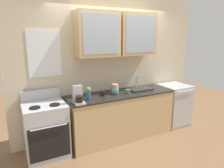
% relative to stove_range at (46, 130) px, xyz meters
% --- Properties ---
extents(ground_plane, '(10.00, 10.00, 0.00)m').
position_rel_stove_range_xyz_m(ground_plane, '(1.43, 0.00, -0.46)').
color(ground_plane, brown).
extents(back_wall_unit, '(3.98, 0.46, 2.73)m').
position_rel_stove_range_xyz_m(back_wall_unit, '(1.43, 0.32, 1.09)').
color(back_wall_unit, beige).
rests_on(back_wall_unit, ground_plane).
extents(counter, '(2.10, 0.67, 0.91)m').
position_rel_stove_range_xyz_m(counter, '(1.43, 0.00, -0.01)').
color(counter, tan).
rests_on(counter, ground_plane).
extents(stove_range, '(0.67, 0.65, 1.09)m').
position_rel_stove_range_xyz_m(stove_range, '(0.00, 0.00, 0.00)').
color(stove_range, silver).
rests_on(stove_range, ground_plane).
extents(sink_faucet, '(0.47, 0.31, 0.25)m').
position_rel_stove_range_xyz_m(sink_faucet, '(1.90, 0.05, 0.47)').
color(sink_faucet, '#2D2D30').
rests_on(sink_faucet, counter).
extents(bowl_stack, '(0.16, 0.16, 0.19)m').
position_rel_stove_range_xyz_m(bowl_stack, '(1.30, 0.01, 0.53)').
color(bowl_stack, '#4C4C54').
rests_on(bowl_stack, counter).
extents(vase, '(0.09, 0.09, 0.22)m').
position_rel_stove_range_xyz_m(vase, '(0.73, -0.09, 0.57)').
color(vase, '#33598C').
rests_on(vase, counter).
extents(cup_near_sink, '(0.12, 0.09, 0.08)m').
position_rel_stove_range_xyz_m(cup_near_sink, '(1.54, -0.07, 0.48)').
color(cup_near_sink, '#4C7F59').
rests_on(cup_near_sink, counter).
extents(cup_near_bowls, '(0.11, 0.08, 0.08)m').
position_rel_stove_range_xyz_m(cup_near_bowls, '(1.05, 0.01, 0.49)').
color(cup_near_bowls, black).
rests_on(cup_near_bowls, counter).
extents(dishwasher, '(0.60, 0.65, 0.91)m').
position_rel_stove_range_xyz_m(dishwasher, '(2.81, -0.00, -0.01)').
color(dishwasher, silver).
rests_on(dishwasher, ground_plane).
extents(coffee_maker, '(0.17, 0.20, 0.29)m').
position_rel_stove_range_xyz_m(coffee_maker, '(0.51, -0.20, 0.55)').
color(coffee_maker, '#B7B7BC').
rests_on(coffee_maker, counter).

